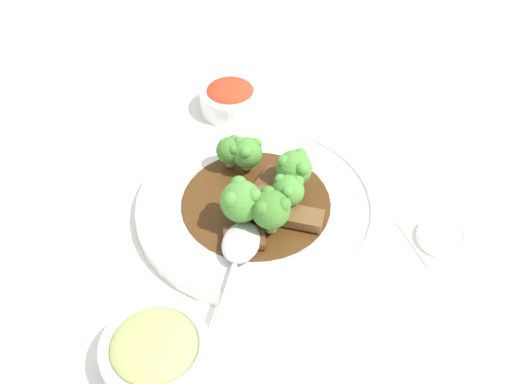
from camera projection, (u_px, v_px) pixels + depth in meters
ground_plane at (256, 210)px, 0.78m from camera, size 4.00×4.00×0.00m
main_plate at (256, 205)px, 0.78m from camera, size 0.31×0.31×0.02m
beef_strip_0 at (244, 238)px, 0.72m from camera, size 0.05×0.06×0.01m
beef_strip_1 at (265, 187)px, 0.78m from camera, size 0.06×0.08×0.01m
beef_strip_2 at (304, 218)px, 0.74m from camera, size 0.05×0.05×0.01m
beef_strip_3 at (260, 207)px, 0.76m from camera, size 0.06×0.04×0.01m
broccoli_floret_0 at (230, 150)px, 0.80m from camera, size 0.04×0.04×0.04m
broccoli_floret_1 at (241, 201)px, 0.72m from camera, size 0.05×0.05×0.06m
broccoli_floret_2 at (247, 152)px, 0.80m from camera, size 0.04×0.04×0.05m
broccoli_floret_3 at (295, 168)px, 0.77m from camera, size 0.05×0.05×0.05m
broccoli_floret_4 at (271, 209)px, 0.71m from camera, size 0.05×0.05×0.06m
broccoli_floret_5 at (288, 190)px, 0.74m from camera, size 0.04×0.04×0.05m
serving_spoon at (237, 255)px, 0.70m from camera, size 0.19×0.19×0.01m
side_bowl_kimchi at (230, 97)px, 0.92m from camera, size 0.09×0.09×0.05m
side_bowl_appetizer at (155, 351)px, 0.62m from camera, size 0.12×0.12×0.04m
sauce_dish at (442, 238)px, 0.74m from camera, size 0.06×0.06×0.01m
paper_napkin at (438, 227)px, 0.76m from camera, size 0.12×0.11×0.01m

